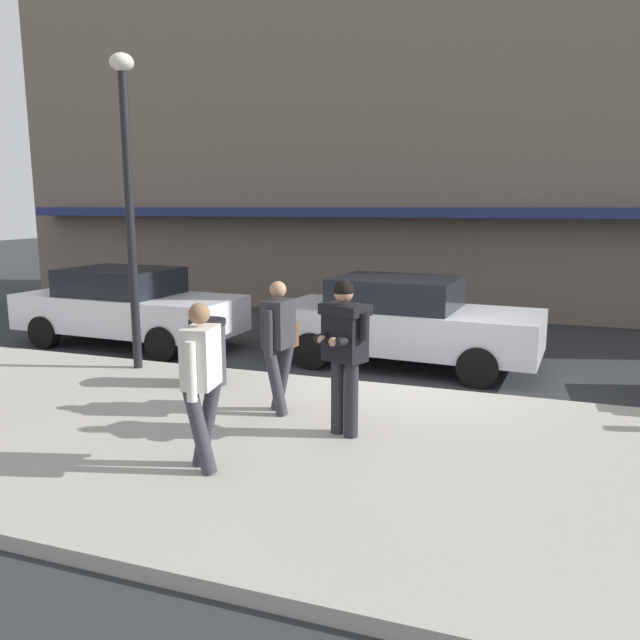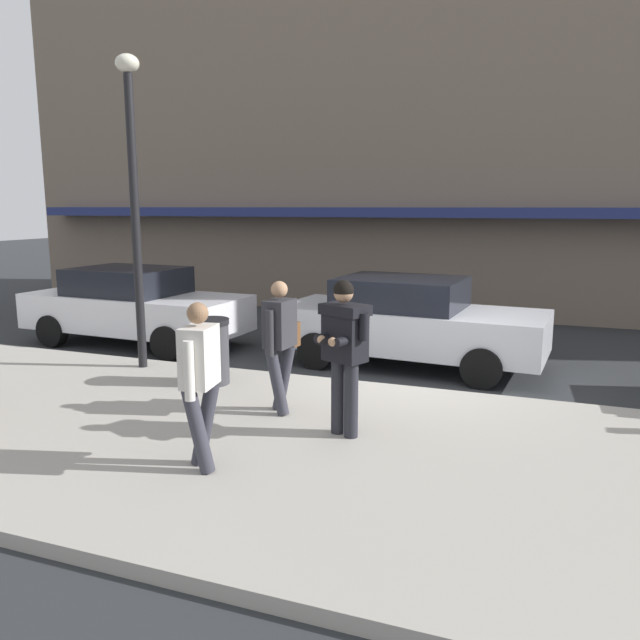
% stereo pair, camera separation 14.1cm
% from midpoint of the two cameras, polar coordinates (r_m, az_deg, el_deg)
% --- Properties ---
extents(ground_plane, '(80.00, 80.00, 0.00)m').
position_cam_midpoint_polar(ground_plane, '(9.58, 8.36, -6.41)').
color(ground_plane, '#2B2D30').
extents(sidewalk, '(32.00, 5.30, 0.14)m').
position_cam_midpoint_polar(sidewalk, '(6.75, 11.54, -13.22)').
color(sidewalk, '#A8A399').
rests_on(sidewalk, ground).
extents(curb_paint_line, '(28.00, 0.12, 0.01)m').
position_cam_midpoint_polar(curb_paint_line, '(9.48, 14.37, -6.79)').
color(curb_paint_line, silver).
rests_on(curb_paint_line, ground).
extents(parked_sedan_near, '(4.58, 2.09, 1.54)m').
position_cam_midpoint_polar(parked_sedan_near, '(13.00, -16.31, 1.29)').
color(parked_sedan_near, silver).
rests_on(parked_sedan_near, ground).
extents(parked_sedan_mid, '(4.62, 2.18, 1.54)m').
position_cam_midpoint_polar(parked_sedan_mid, '(10.88, 8.44, -0.11)').
color(parked_sedan_mid, silver).
rests_on(parked_sedan_mid, ground).
extents(man_texting_on_phone, '(0.61, 0.65, 1.81)m').
position_cam_midpoint_polar(man_texting_on_phone, '(7.03, 2.80, -1.94)').
color(man_texting_on_phone, '#23232B').
rests_on(man_texting_on_phone, sidewalk).
extents(pedestrian_in_light_coat, '(0.37, 0.59, 1.70)m').
position_cam_midpoint_polar(pedestrian_in_light_coat, '(6.25, -10.29, -5.02)').
color(pedestrian_in_light_coat, '#33333D').
rests_on(pedestrian_in_light_coat, sidewalk).
extents(pedestrian_with_bag, '(0.35, 0.72, 1.70)m').
position_cam_midpoint_polar(pedestrian_with_bag, '(7.88, -3.10, -1.68)').
color(pedestrian_with_bag, '#33333D').
rests_on(pedestrian_with_bag, sidewalk).
extents(street_lamp_post, '(0.36, 0.36, 4.88)m').
position_cam_midpoint_polar(street_lamp_post, '(10.39, -16.32, 12.12)').
color(street_lamp_post, black).
rests_on(street_lamp_post, sidewalk).
extents(trash_bin, '(0.55, 0.55, 0.98)m').
position_cam_midpoint_polar(trash_bin, '(9.36, -9.48, -2.83)').
color(trash_bin, '#38383D').
rests_on(trash_bin, sidewalk).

